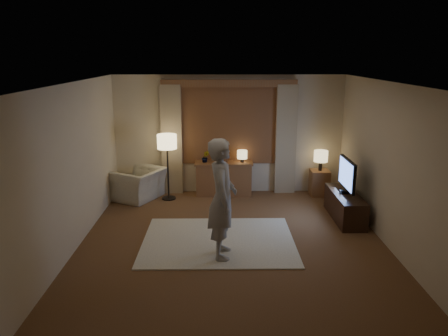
{
  "coord_description": "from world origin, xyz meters",
  "views": [
    {
      "loc": [
        -0.22,
        -6.72,
        3.02
      ],
      "look_at": [
        -0.13,
        0.6,
        1.1
      ],
      "focal_mm": 35.0,
      "sensor_mm": 36.0,
      "label": 1
    }
  ],
  "objects_px": {
    "armchair": "(139,184)",
    "person": "(222,199)",
    "side_table": "(319,183)",
    "tv_stand": "(345,206)",
    "sideboard": "(224,179)"
  },
  "relations": [
    {
      "from": "side_table",
      "to": "tv_stand",
      "type": "height_order",
      "value": "side_table"
    },
    {
      "from": "armchair",
      "to": "tv_stand",
      "type": "height_order",
      "value": "armchair"
    },
    {
      "from": "sideboard",
      "to": "side_table",
      "type": "xyz_separation_m",
      "value": [
        2.1,
        -0.05,
        -0.07
      ]
    },
    {
      "from": "tv_stand",
      "to": "person",
      "type": "distance_m",
      "value": 2.88
    },
    {
      "from": "armchair",
      "to": "person",
      "type": "relative_size",
      "value": 0.55
    },
    {
      "from": "side_table",
      "to": "person",
      "type": "xyz_separation_m",
      "value": [
        -2.16,
        -3.0,
        0.65
      ]
    },
    {
      "from": "sideboard",
      "to": "armchair",
      "type": "relative_size",
      "value": 1.2
    },
    {
      "from": "side_table",
      "to": "tv_stand",
      "type": "xyz_separation_m",
      "value": [
        0.16,
        -1.44,
        -0.03
      ]
    },
    {
      "from": "armchair",
      "to": "person",
      "type": "bearing_deg",
      "value": 59.42
    },
    {
      "from": "sideboard",
      "to": "side_table",
      "type": "relative_size",
      "value": 2.14
    },
    {
      "from": "sideboard",
      "to": "person",
      "type": "xyz_separation_m",
      "value": [
        -0.06,
        -3.05,
        0.58
      ]
    },
    {
      "from": "armchair",
      "to": "side_table",
      "type": "relative_size",
      "value": 1.78
    },
    {
      "from": "armchair",
      "to": "side_table",
      "type": "bearing_deg",
      "value": 120.3
    },
    {
      "from": "tv_stand",
      "to": "person",
      "type": "height_order",
      "value": "person"
    },
    {
      "from": "sideboard",
      "to": "tv_stand",
      "type": "distance_m",
      "value": 2.71
    }
  ]
}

